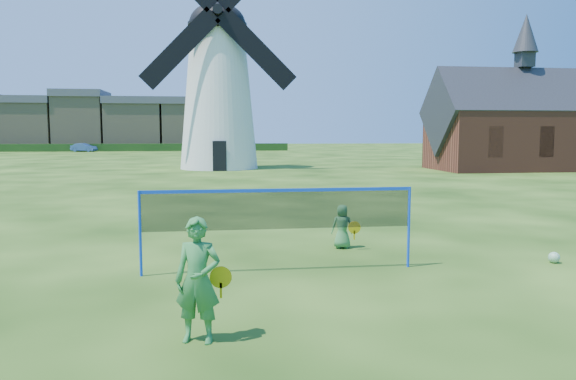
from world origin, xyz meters
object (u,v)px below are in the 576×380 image
(player_girl, at_px, (198,280))
(player_boy, at_px, (342,226))
(badminton_net, at_px, (279,211))
(windmill, at_px, (218,87))
(play_ball, at_px, (554,257))
(car_right, at_px, (84,148))
(chapel, at_px, (522,127))

(player_girl, distance_m, player_boy, 5.93)
(badminton_net, height_order, player_boy, badminton_net)
(windmill, relative_size, play_ball, 71.48)
(play_ball, bearing_deg, windmill, 102.17)
(badminton_net, xyz_separation_m, car_right, (-17.98, 64.33, -0.59))
(player_boy, height_order, car_right, car_right)
(chapel, bearing_deg, play_ball, -119.47)
(chapel, height_order, car_right, chapel)
(badminton_net, height_order, car_right, badminton_net)
(player_girl, bearing_deg, windmill, 103.55)
(play_ball, height_order, car_right, car_right)
(player_girl, bearing_deg, play_ball, 39.39)
(player_girl, height_order, player_boy, player_girl)
(badminton_net, height_order, player_girl, player_girl)
(chapel, xyz_separation_m, car_right, (-37.68, 39.26, -2.39))
(chapel, xyz_separation_m, badminton_net, (-19.70, -25.08, -1.80))
(chapel, height_order, player_girl, chapel)
(car_right, bearing_deg, windmill, -134.89)
(windmill, xyz_separation_m, car_right, (-17.17, 35.29, -5.18))
(car_right, bearing_deg, chapel, -117.01)
(windmill, distance_m, badminton_net, 29.41)
(player_girl, xyz_separation_m, car_right, (-16.59, 67.59, -0.23))
(badminton_net, bearing_deg, player_boy, 48.10)
(player_boy, bearing_deg, windmill, -81.27)
(badminton_net, distance_m, car_right, 66.80)
(windmill, height_order, chapel, windmill)
(player_girl, bearing_deg, badminton_net, 81.54)
(badminton_net, xyz_separation_m, player_girl, (-1.39, -3.26, -0.36))
(windmill, relative_size, chapel, 1.27)
(badminton_net, relative_size, play_ball, 22.95)
(windmill, bearing_deg, play_ball, -77.83)
(chapel, relative_size, player_boy, 12.61)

